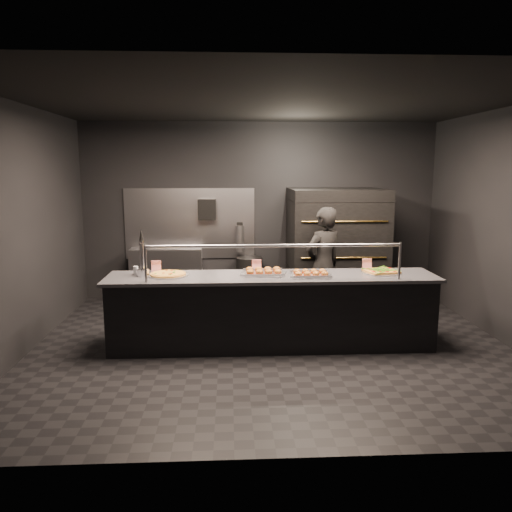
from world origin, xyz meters
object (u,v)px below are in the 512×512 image
pizza_oven (336,247)px  square_pizza (381,271)px  prep_shelf (167,275)px  fire_extinguisher (240,238)px  service_counter (272,311)px  slider_tray_b (311,274)px  slider_tray_a (264,272)px  beer_tap (142,262)px  worker (323,265)px  trash_bin (249,279)px  towel_dispenser (207,209)px  round_pizza (168,274)px

pizza_oven → square_pizza: (0.20, -1.82, -0.03)m
prep_shelf → fire_extinguisher: 1.39m
service_counter → slider_tray_b: service_counter is taller
slider_tray_a → square_pizza: 1.50m
beer_tap → square_pizza: (3.00, 0.02, -0.15)m
beer_tap → slider_tray_b: beer_tap is taller
slider_tray_a → slider_tray_b: (0.57, -0.13, -0.00)m
fire_extinguisher → worker: (1.18, -1.42, -0.21)m
square_pizza → worker: worker is taller
trash_bin → prep_shelf: bearing=175.9°
prep_shelf → slider_tray_b: slider_tray_b is taller
beer_tap → slider_tray_b: size_ratio=1.11×
square_pizza → service_counter: bearing=-176.8°
fire_extinguisher → slider_tray_a: fire_extinguisher is taller
pizza_oven → slider_tray_b: bearing=-110.3°
prep_shelf → worker: 2.80m
towel_dispenser → beer_tap: towel_dispenser is taller
beer_tap → square_pizza: bearing=0.4°
service_counter → trash_bin: bearing=95.1°
round_pizza → square_pizza: 2.69m
pizza_oven → slider_tray_b: size_ratio=3.56×
towel_dispenser → fire_extinguisher: (0.55, 0.01, -0.49)m
beer_tap → round_pizza: bearing=1.4°
towel_dispenser → beer_tap: (-0.70, -2.33, -0.46)m
beer_tap → round_pizza: (0.31, 0.01, -0.15)m
towel_dispenser → slider_tray_a: towel_dispenser is taller
service_counter → trash_bin: (-0.20, 2.22, -0.09)m
round_pizza → worker: 2.31m
slider_tray_b → worker: 1.11m
slider_tray_a → worker: worker is taller
fire_extinguisher → worker: bearing=-50.2°
towel_dispenser → square_pizza: 3.32m
fire_extinguisher → prep_shelf: bearing=-176.3°
service_counter → towel_dispenser: 2.78m
pizza_oven → fire_extinguisher: 1.63m
slider_tray_b → trash_bin: size_ratio=0.71×
beer_tap → prep_shelf: bearing=90.0°
fire_extinguisher → worker: size_ratio=0.30×
fire_extinguisher → slider_tray_b: bearing=-71.5°
fire_extinguisher → trash_bin: fire_extinguisher is taller
pizza_oven → fire_extinguisher: size_ratio=3.78×
service_counter → trash_bin: size_ratio=5.46×
beer_tap → towel_dispenser: bearing=73.3°
service_counter → square_pizza: size_ratio=8.62×
pizza_oven → towel_dispenser: (-2.10, 0.49, 0.58)m
pizza_oven → fire_extinguisher: bearing=162.1°
service_counter → towel_dispenser: bearing=110.6°
slider_tray_a → trash_bin: 2.23m
slider_tray_b → trash_bin: 2.45m
towel_dispenser → round_pizza: 2.44m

